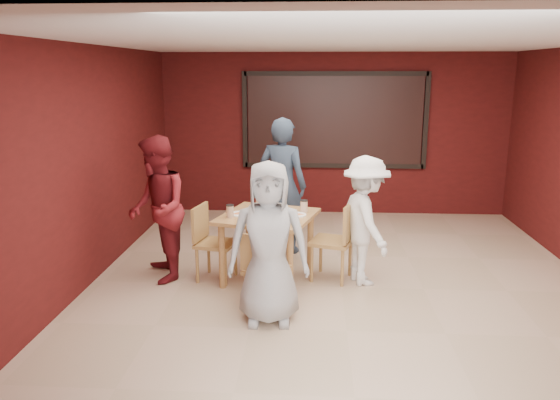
# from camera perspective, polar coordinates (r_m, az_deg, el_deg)

# --- Properties ---
(floor) EXTENTS (7.00, 7.00, 0.00)m
(floor) POSITION_cam_1_polar(r_m,az_deg,el_deg) (6.57, 6.44, -9.02)
(floor) COLOR tan
(floor) RESTS_ON ground
(window_blinds) EXTENTS (3.00, 0.02, 1.50)m
(window_blinds) POSITION_cam_1_polar(r_m,az_deg,el_deg) (9.56, 5.72, 8.27)
(window_blinds) COLOR black
(dining_table) EXTENTS (1.28, 1.28, 0.97)m
(dining_table) POSITION_cam_1_polar(r_m,az_deg,el_deg) (6.53, -1.30, -2.44)
(dining_table) COLOR #AF7747
(dining_table) RESTS_ON floor
(chair_front) EXTENTS (0.54, 0.54, 0.86)m
(chair_front) POSITION_cam_1_polar(r_m,az_deg,el_deg) (5.78, -1.71, -6.98)
(chair_front) COLOR #AA7D42
(chair_front) RESTS_ON floor
(chair_back) EXTENTS (0.51, 0.51, 0.87)m
(chair_back) POSITION_cam_1_polar(r_m,az_deg,el_deg) (7.42, -0.68, -2.27)
(chair_back) COLOR #AA7D42
(chair_back) RESTS_ON floor
(chair_left) EXTENTS (0.52, 0.52, 0.92)m
(chair_left) POSITION_cam_1_polar(r_m,az_deg,el_deg) (6.67, -7.32, -3.96)
(chair_left) COLOR #AA7D42
(chair_left) RESTS_ON floor
(chair_right) EXTENTS (0.58, 0.58, 0.97)m
(chair_right) POSITION_cam_1_polar(r_m,az_deg,el_deg) (6.61, 6.11, -3.84)
(chair_right) COLOR #AA7D42
(chair_right) RESTS_ON floor
(diner_front) EXTENTS (0.84, 0.57, 1.66)m
(diner_front) POSITION_cam_1_polar(r_m,az_deg,el_deg) (5.42, -1.20, -4.55)
(diner_front) COLOR #A8A8A8
(diner_front) RESTS_ON floor
(diner_back) EXTENTS (0.79, 0.63, 1.88)m
(diner_back) POSITION_cam_1_polar(r_m,az_deg,el_deg) (7.55, 0.25, 1.52)
(diner_back) COLOR #2B3A4E
(diner_back) RESTS_ON floor
(diner_left) EXTENTS (0.93, 1.04, 1.76)m
(diner_left) POSITION_cam_1_polar(r_m,az_deg,el_deg) (6.68, -12.69, -0.95)
(diner_left) COLOR maroon
(diner_left) RESTS_ON floor
(diner_right) EXTENTS (0.85, 1.12, 1.54)m
(diner_right) POSITION_cam_1_polar(r_m,az_deg,el_deg) (6.51, 8.92, -2.17)
(diner_right) COLOR white
(diner_right) RESTS_ON floor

